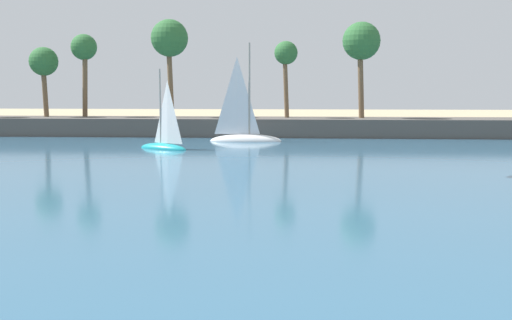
{
  "coord_description": "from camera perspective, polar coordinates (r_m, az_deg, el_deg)",
  "views": [
    {
      "loc": [
        1.04,
        -4.9,
        4.77
      ],
      "look_at": [
        -0.06,
        10.9,
        2.9
      ],
      "focal_mm": 43.22,
      "sensor_mm": 36.0,
      "label": 1
    }
  ],
  "objects": [
    {
      "name": "sea",
      "position": [
        55.87,
        2.91,
        1.86
      ],
      "size": [
        220.0,
        89.22,
        0.06
      ],
      "primitive_type": "cube",
      "color": "#33607F",
      "rests_on": "ground"
    },
    {
      "name": "palm_headland",
      "position": [
        60.46,
        1.09,
        4.4
      ],
      "size": [
        103.83,
        6.0,
        11.92
      ],
      "color": "#514C47",
      "rests_on": "ground"
    },
    {
      "name": "sailboat_near_shore",
      "position": [
        54.08,
        -1.1,
        2.62
      ],
      "size": [
        6.36,
        2.0,
        9.18
      ],
      "color": "white",
      "rests_on": "sea"
    },
    {
      "name": "sailboat_mid_bay",
      "position": [
        47.88,
        -8.52,
        1.73
      ],
      "size": [
        4.59,
        3.48,
        6.57
      ],
      "color": "teal",
      "rests_on": "sea"
    }
  ]
}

